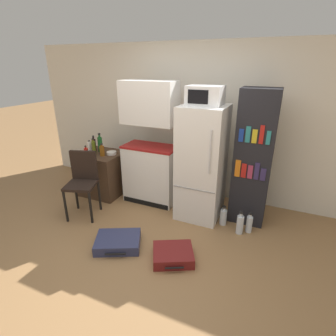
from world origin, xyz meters
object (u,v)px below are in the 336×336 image
Objects in this scene: bottle_amber_beer at (102,151)px; chair at (83,178)px; bottle_milk_white at (90,146)px; suitcase_large_flat at (173,255)px; bottle_olive_oil at (94,147)px; water_bottle_middle at (223,217)px; bottle_wine_dark at (94,145)px; water_bottle_back at (240,224)px; bowl at (111,153)px; refrigerator at (202,164)px; water_bottle_front at (249,224)px; kitchen_hutch at (150,150)px; suitcase_small_flat at (118,242)px; bookshelf at (253,159)px; microwave at (205,95)px; bottle_green_tall at (100,144)px; side_table at (103,173)px; bottle_ketchup_red at (86,153)px.

chair is (0.07, -0.57, -0.23)m from bottle_amber_beer.
suitcase_large_flat is (2.04, -1.14, -0.73)m from bottle_milk_white.
bottle_olive_oil is 1.28× the size of bottle_amber_beer.
chair reaches higher than water_bottle_middle.
chair is (0.34, -0.71, -0.26)m from bottle_wine_dark.
bottle_milk_white is 2.75m from water_bottle_back.
bowl is at bearing -2.70° from bottle_milk_white.
refrigerator is 1.91m from bottle_wine_dark.
water_bottle_back reaches higher than water_bottle_front.
kitchen_hutch is 5.75× the size of water_bottle_back.
bowl is (0.09, 0.12, -0.06)m from bottle_amber_beer.
bookshelf is at bearing 17.50° from suitcase_small_flat.
bookshelf is 6.50× the size of water_bottle_middle.
bottle_milk_white reaches higher than suitcase_small_flat.
bottle_amber_beer is at bearing 78.01° from chair.
microwave is 2.11m from bottle_wine_dark.
water_bottle_back is at bearing -13.43° from kitchen_hutch.
bottle_wine_dark is at bearing -3.43° from bottle_milk_white.
bookshelf is at bearing 45.74° from water_bottle_middle.
water_bottle_front is (0.72, 0.90, 0.06)m from suitcase_large_flat.
bottle_green_tall is at bearing 174.22° from water_bottle_front.
side_table is at bearing 106.72° from suitcase_small_flat.
bottle_amber_beer is at bearing -46.00° from bottle_green_tall.
bottle_amber_beer is 2.48m from water_bottle_front.
refrigerator is at bearing 4.26° from chair.
refrigerator is 1.84m from bottle_ketchup_red.
bottle_olive_oil is 0.31m from bowl.
kitchen_hutch is 10.67× the size of bottle_milk_white.
water_bottle_back is (2.28, -0.17, -0.67)m from bottle_amber_beer.
water_bottle_front is 1.03× the size of water_bottle_middle.
microwave is 2.28× the size of bottle_ketchup_red.
bowl is at bearing 178.84° from microwave.
microwave is 2.06m from bottle_ketchup_red.
bottle_olive_oil is 0.45× the size of suitcase_large_flat.
bottle_wine_dark is 2.66m from water_bottle_back.
bottle_olive_oil is (-2.50, -0.19, -0.09)m from bookshelf.
suitcase_small_flat is 1.47m from water_bottle_middle.
refrigerator is 1.81m from bottle_green_tall.
microwave is at bearing 160.39° from water_bottle_middle.
bottle_wine_dark is (-0.07, 0.09, 0.00)m from bottle_olive_oil.
bottle_milk_white is 0.87m from chair.
suitcase_small_flat is at bearing -53.56° from bowl.
microwave reaches higher than suitcase_large_flat.
kitchen_hutch reaches higher than suitcase_large_flat.
bottle_amber_beer is (0.37, -0.14, 0.01)m from bottle_milk_white.
bottle_green_tall is 0.83m from chair.
bookshelf is 5.83× the size of bottle_green_tall.
bottle_ketchup_red is at bearing -92.32° from bottle_green_tall.
refrigerator reaches higher than bottle_wine_dark.
side_table is at bearing 176.25° from water_bottle_middle.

